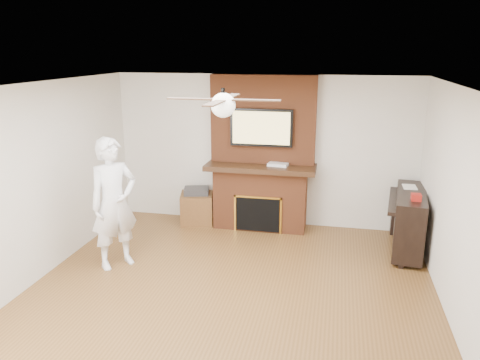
% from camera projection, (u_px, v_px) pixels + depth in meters
% --- Properties ---
extents(room_shell, '(5.36, 5.86, 2.86)m').
position_uv_depth(room_shell, '(224.00, 202.00, 5.19)').
color(room_shell, brown).
rests_on(room_shell, ground).
extents(fireplace, '(1.78, 0.64, 2.50)m').
position_uv_depth(fireplace, '(261.00, 169.00, 7.66)').
color(fireplace, brown).
rests_on(fireplace, ground).
extents(tv, '(1.00, 0.08, 0.60)m').
position_uv_depth(tv, '(261.00, 128.00, 7.43)').
color(tv, black).
rests_on(tv, fireplace).
extents(ceiling_fan, '(1.21, 1.21, 0.31)m').
position_uv_depth(ceiling_fan, '(223.00, 104.00, 4.90)').
color(ceiling_fan, black).
rests_on(ceiling_fan, room_shell).
extents(person, '(0.76, 0.79, 1.79)m').
position_uv_depth(person, '(114.00, 203.00, 6.25)').
color(person, silver).
rests_on(person, ground).
extents(side_table, '(0.64, 0.64, 0.61)m').
position_uv_depth(side_table, '(197.00, 207.00, 8.01)').
color(side_table, '#553418').
rests_on(side_table, ground).
extents(piano, '(0.67, 1.41, 0.99)m').
position_uv_depth(piano, '(409.00, 220.00, 6.83)').
color(piano, black).
rests_on(piano, ground).
extents(cable_box, '(0.34, 0.22, 0.05)m').
position_uv_depth(cable_box, '(278.00, 165.00, 7.48)').
color(cable_box, silver).
rests_on(cable_box, fireplace).
extents(candle_orange, '(0.07, 0.07, 0.11)m').
position_uv_depth(candle_orange, '(251.00, 225.00, 7.78)').
color(candle_orange, orange).
rests_on(candle_orange, ground).
extents(candle_green, '(0.07, 0.07, 0.09)m').
position_uv_depth(candle_green, '(256.00, 227.00, 7.73)').
color(candle_green, '#418334').
rests_on(candle_green, ground).
extents(candle_cream, '(0.08, 0.08, 0.10)m').
position_uv_depth(candle_cream, '(266.00, 227.00, 7.73)').
color(candle_cream, beige).
rests_on(candle_cream, ground).
extents(candle_blue, '(0.06, 0.06, 0.08)m').
position_uv_depth(candle_blue, '(273.00, 229.00, 7.67)').
color(candle_blue, '#315D95').
rests_on(candle_blue, ground).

